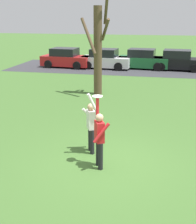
% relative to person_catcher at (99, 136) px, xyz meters
% --- Properties ---
extents(ground_plane, '(120.00, 120.00, 0.00)m').
position_rel_person_catcher_xyz_m(ground_plane, '(0.13, 0.28, -0.98)').
color(ground_plane, '#426B2D').
extents(person_catcher, '(0.51, 0.59, 2.08)m').
position_rel_person_catcher_xyz_m(person_catcher, '(0.00, 0.00, 0.00)').
color(person_catcher, black).
rests_on(person_catcher, ground_plane).
extents(person_defender, '(0.60, 0.65, 2.04)m').
position_rel_person_catcher_xyz_m(person_defender, '(-0.46, 0.94, -0.00)').
color(person_defender, black).
rests_on(person_defender, ground_plane).
extents(frisbee_disc, '(0.29, 0.29, 0.02)m').
position_rel_person_catcher_xyz_m(frisbee_disc, '(-0.10, 0.20, 1.11)').
color(frisbee_disc, white).
rests_on(frisbee_disc, person_catcher).
extents(parked_car_red, '(4.24, 2.30, 1.59)m').
position_rel_person_catcher_xyz_m(parked_car_red, '(-6.26, 16.58, -0.25)').
color(parked_car_red, red).
rests_on(parked_car_red, ground_plane).
extents(parked_car_white, '(4.24, 2.30, 1.59)m').
position_rel_person_catcher_xyz_m(parked_car_white, '(-2.90, 16.70, -0.25)').
color(parked_car_white, white).
rests_on(parked_car_white, ground_plane).
extents(parked_car_green, '(4.24, 2.30, 1.59)m').
position_rel_person_catcher_xyz_m(parked_car_green, '(0.15, 17.21, -0.25)').
color(parked_car_green, '#1E6633').
rests_on(parked_car_green, ground_plane).
extents(parked_car_black, '(4.24, 2.30, 1.59)m').
position_rel_person_catcher_xyz_m(parked_car_black, '(2.96, 17.09, -0.25)').
color(parked_car_black, black).
rests_on(parked_car_black, ground_plane).
extents(parking_strip, '(24.77, 6.40, 0.01)m').
position_rel_person_catcher_xyz_m(parking_strip, '(1.56, 16.92, -0.98)').
color(parking_strip, '#38383D').
rests_on(parking_strip, ground_plane).
extents(bare_tree_tall, '(1.64, 1.64, 5.30)m').
position_rel_person_catcher_xyz_m(bare_tree_tall, '(-1.77, 8.28, 1.54)').
color(bare_tree_tall, brown).
rests_on(bare_tree_tall, ground_plane).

